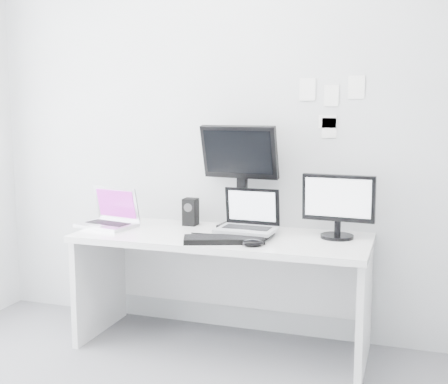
{
  "coord_description": "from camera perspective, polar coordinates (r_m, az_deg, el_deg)",
  "views": [
    {
      "loc": [
        1.1,
        -2.02,
        1.49
      ],
      "look_at": [
        0.02,
        1.23,
        1.0
      ],
      "focal_mm": 45.81,
      "sensor_mm": 36.0,
      "label": 1
    }
  ],
  "objects": [
    {
      "name": "mouse",
      "position": [
        3.23,
        2.88,
        -5.1
      ],
      "size": [
        0.14,
        0.11,
        0.04
      ],
      "primitive_type": "ellipsoid",
      "rotation": [
        0.0,
        0.0,
        0.29
      ],
      "color": "black",
      "rests_on": "desk"
    },
    {
      "name": "keyboard",
      "position": [
        3.33,
        0.0,
        -4.76
      ],
      "size": [
        0.5,
        0.32,
        0.03
      ],
      "primitive_type": "cube",
      "rotation": [
        0.0,
        0.0,
        0.35
      ],
      "color": "black",
      "rests_on": "desk"
    },
    {
      "name": "wall_note_3",
      "position": [
        3.65,
        10.28,
        6.92
      ],
      "size": [
        0.11,
        0.0,
        0.08
      ],
      "primitive_type": "cube",
      "color": "white",
      "rests_on": "back_wall"
    },
    {
      "name": "wall_note_1",
      "position": [
        3.65,
        10.66,
        9.43
      ],
      "size": [
        0.09,
        0.0,
        0.13
      ],
      "primitive_type": "cube",
      "color": "white",
      "rests_on": "back_wall"
    },
    {
      "name": "desk",
      "position": [
        3.63,
        -0.2,
        -9.92
      ],
      "size": [
        1.8,
        0.7,
        0.73
      ],
      "primitive_type": "cube",
      "color": "white",
      "rests_on": "ground"
    },
    {
      "name": "samsung_monitor",
      "position": [
        3.47,
        11.29,
        -1.32
      ],
      "size": [
        0.45,
        0.23,
        0.4
      ],
      "primitive_type": "cube",
      "rotation": [
        0.0,
        0.0,
        -0.07
      ],
      "color": "black",
      "rests_on": "desk"
    },
    {
      "name": "back_wall",
      "position": [
        3.78,
        1.5,
        6.03
      ],
      "size": [
        3.6,
        0.0,
        3.6
      ],
      "primitive_type": "plane",
      "rotation": [
        1.57,
        0.0,
        0.0
      ],
      "color": "#B4B6B9",
      "rests_on": "ground"
    },
    {
      "name": "rear_monitor",
      "position": [
        3.68,
        1.65,
        1.64
      ],
      "size": [
        0.52,
        0.23,
        0.69
      ],
      "primitive_type": "cube",
      "rotation": [
        0.0,
        0.0,
        -0.11
      ],
      "color": "black",
      "rests_on": "desk"
    },
    {
      "name": "dell_laptop",
      "position": [
        3.47,
        2.24,
        -2.05
      ],
      "size": [
        0.36,
        0.29,
        0.29
      ],
      "primitive_type": "cube",
      "rotation": [
        0.0,
        0.0,
        -0.04
      ],
      "color": "#A6A8AE",
      "rests_on": "desk"
    },
    {
      "name": "wall_note_0",
      "position": [
        3.67,
        8.32,
        10.1
      ],
      "size": [
        0.1,
        0.0,
        0.14
      ],
      "primitive_type": "cube",
      "color": "white",
      "rests_on": "back_wall"
    },
    {
      "name": "wall_note_2",
      "position": [
        3.63,
        13.07,
        10.16
      ],
      "size": [
        0.1,
        0.0,
        0.14
      ],
      "primitive_type": "cube",
      "color": "white",
      "rests_on": "back_wall"
    },
    {
      "name": "speaker",
      "position": [
        3.81,
        -3.35,
        -1.99
      ],
      "size": [
        0.1,
        0.1,
        0.18
      ],
      "primitive_type": "cube",
      "rotation": [
        0.0,
        0.0,
        0.12
      ],
      "color": "black",
      "rests_on": "desk"
    },
    {
      "name": "macbook",
      "position": [
        3.82,
        -11.7,
        -1.45
      ],
      "size": [
        0.41,
        0.34,
        0.27
      ],
      "primitive_type": "cube",
      "rotation": [
        0.0,
        0.0,
        -0.22
      ],
      "color": "silver",
      "rests_on": "desk"
    },
    {
      "name": "wall_note_4",
      "position": [
        3.65,
        10.46,
        6.31
      ],
      "size": [
        0.09,
        0.0,
        0.12
      ],
      "primitive_type": "cube",
      "color": "white",
      "rests_on": "back_wall"
    }
  ]
}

